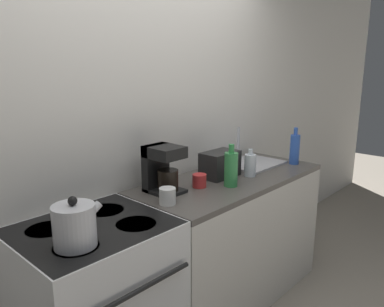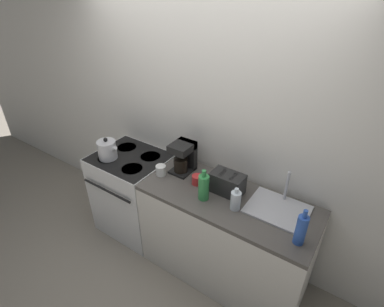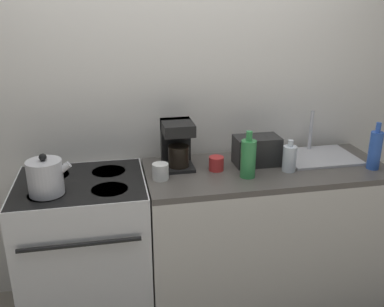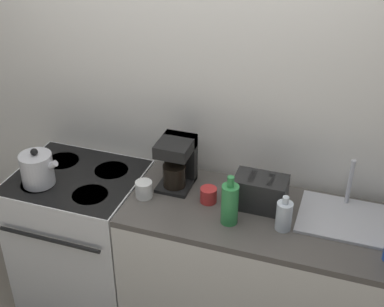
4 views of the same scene
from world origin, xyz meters
name	(u,v)px [view 2 (image 2 of 4)]	position (x,y,z in m)	size (l,w,h in m)	color
ground_plane	(160,267)	(0.00, 0.00, 0.00)	(12.00, 12.00, 0.00)	gray
wall_back	(199,125)	(0.00, 0.69, 1.30)	(8.00, 0.05, 2.60)	silver
stove	(134,192)	(-0.59, 0.32, 0.48)	(0.74, 0.67, 0.93)	silver
counter_block	(225,237)	(0.54, 0.32, 0.47)	(1.50, 0.63, 0.93)	silver
kettle	(107,150)	(-0.75, 0.19, 1.03)	(0.23, 0.19, 0.23)	silver
toaster	(227,183)	(0.49, 0.38, 1.02)	(0.28, 0.17, 0.18)	black
coffee_maker	(184,156)	(-0.01, 0.45, 1.08)	(0.18, 0.22, 0.29)	black
sink_tray	(278,208)	(0.93, 0.41, 0.95)	(0.46, 0.37, 0.28)	#B7B7BC
bottle_green	(204,187)	(0.37, 0.20, 1.05)	(0.09, 0.09, 0.28)	#338C47
bottle_blue	(301,230)	(1.16, 0.17, 1.05)	(0.07, 0.07, 0.29)	#2D56B7
bottle_clear	(236,200)	(0.64, 0.24, 1.01)	(0.08, 0.08, 0.20)	silver
cup_red	(197,180)	(0.22, 0.33, 0.97)	(0.09, 0.09, 0.08)	red
cup_white	(161,170)	(-0.13, 0.26, 0.98)	(0.09, 0.09, 0.09)	white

